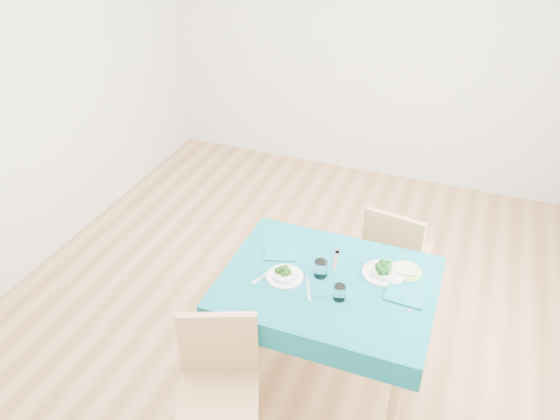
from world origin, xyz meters
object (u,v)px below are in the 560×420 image
(chair_near, at_px, (217,388))
(bowl_near, at_px, (285,273))
(table, at_px, (326,328))
(chair_far, at_px, (399,243))
(bowl_far, at_px, (384,269))
(side_plate, at_px, (406,271))

(chair_near, relative_size, bowl_near, 4.77)
(table, bearing_deg, chair_far, 72.14)
(chair_far, distance_m, bowl_far, 0.73)
(table, relative_size, chair_far, 1.17)
(chair_near, xyz_separation_m, bowl_far, (0.64, 0.91, 0.27))
(table, xyz_separation_m, chair_far, (0.27, 0.85, 0.13))
(bowl_far, bearing_deg, side_plate, 29.74)
(table, height_order, side_plate, side_plate)
(chair_near, height_order, chair_far, chair_near)
(table, xyz_separation_m, bowl_far, (0.28, 0.17, 0.42))
(bowl_near, distance_m, bowl_far, 0.57)
(table, relative_size, bowl_near, 5.51)
(chair_near, height_order, bowl_far, chair_near)
(bowl_far, bearing_deg, table, -148.16)
(chair_near, distance_m, bowl_far, 1.14)
(bowl_far, bearing_deg, chair_far, 90.34)
(bowl_far, relative_size, side_plate, 1.29)
(chair_far, bearing_deg, bowl_far, 99.17)
(side_plate, bearing_deg, bowl_far, -150.26)
(chair_far, distance_m, bowl_near, 1.09)
(bowl_near, xyz_separation_m, side_plate, (0.64, 0.30, -0.03))
(chair_far, xyz_separation_m, bowl_near, (-0.52, -0.91, 0.28))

